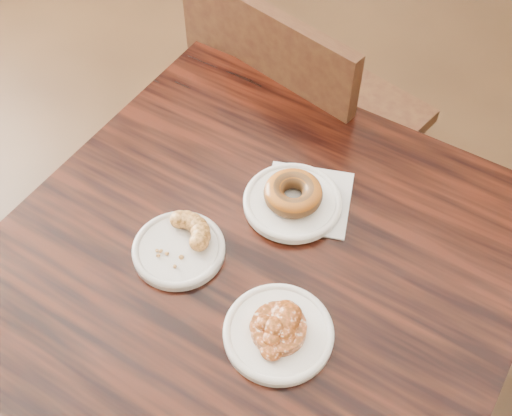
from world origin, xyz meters
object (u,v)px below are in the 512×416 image
Objects in this scene: chair_far at (317,119)px; apple_fritter at (279,327)px; glazed_donut at (293,193)px; cruller_fragment at (178,243)px; cafe_table at (256,357)px.

chair_far is 0.85m from apple_fritter.
glazed_donut is 0.22m from cruller_fragment.
glazed_donut reaches higher than cafe_table.
cafe_table is 0.66m from chair_far.
cafe_table is 0.42m from cruller_fragment.
cafe_table is at bearing -86.42° from glazed_donut.
glazed_donut is at bearing 92.94° from cafe_table.
chair_far is (-0.21, 0.62, 0.08)m from cafe_table.
glazed_donut is 0.25m from apple_fritter.
glazed_donut reaches higher than cruller_fragment.
chair_far is 8.74× the size of glazed_donut.
chair_far reaches higher than cruller_fragment.
cruller_fragment is (-0.12, -0.06, 0.40)m from cafe_table.
cafe_table is 0.43m from apple_fritter.
chair_far reaches higher than glazed_donut.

